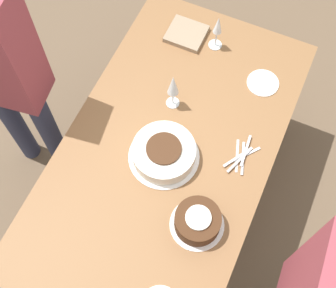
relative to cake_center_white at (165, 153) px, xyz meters
The scene contains 9 objects.
ground_plane 0.82m from the cake_center_white, ahead, with size 12.00×12.00×0.00m, color brown.
dining_table 0.15m from the cake_center_white, ahead, with size 1.74×0.97×0.77m.
cake_center_white is the anchor object (origin of this frame).
cake_front_chocolate 0.36m from the cake_center_white, 132.09° to the right, with size 0.24×0.24×0.11m.
wine_glass_near 0.71m from the cake_center_white, ahead, with size 0.07×0.07×0.22m.
wine_glass_far 0.32m from the cake_center_white, 16.44° to the left, with size 0.07×0.07×0.23m.
dessert_plate_right 0.65m from the cake_center_white, 26.38° to the right, with size 0.16×0.16×0.01m.
fork_pile 0.36m from the cake_center_white, 65.74° to the right, with size 0.22×0.13×0.02m.
napkin_stack 0.72m from the cake_center_white, 15.06° to the left, with size 0.18×0.20×0.03m.
Camera 1 is at (-0.86, -0.38, 2.79)m, focal length 50.00 mm.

